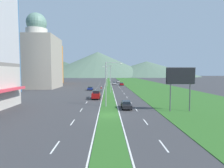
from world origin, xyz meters
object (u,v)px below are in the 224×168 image
object	(u,v)px
street_lamp_near	(108,81)
car_2	(122,84)
pickup_truck_0	(96,95)
car_1	(114,83)
street_lamp_mid	(110,77)
street_lamp_far	(108,74)
car_4	(126,105)
motorcycle_rider	(101,89)
car_3	(118,81)
car_0	(90,88)
billboard_roadside	(181,78)

from	to	relation	value
street_lamp_near	car_2	size ratio (longest dim) A/B	2.23
car_2	pickup_truck_0	xyz separation A→B (m)	(-10.32, -46.11, 0.22)
pickup_truck_0	street_lamp_near	bearing A→B (deg)	-164.39
car_2	car_1	bearing A→B (deg)	-151.68
street_lamp_near	street_lamp_mid	xyz separation A→B (m)	(0.62, 24.51, -0.01)
street_lamp_mid	street_lamp_far	world-z (taller)	street_lamp_far
street_lamp_near	street_lamp_far	distance (m)	49.06
car_4	pickup_truck_0	world-z (taller)	pickup_truck_0
street_lamp_mid	motorcycle_rider	bearing A→B (deg)	124.97
car_3	motorcycle_rider	size ratio (longest dim) A/B	2.17
street_lamp_near	car_0	xyz separation A→B (m)	(-6.85, 33.03, -4.53)
street_lamp_mid	motorcycle_rider	xyz separation A→B (m)	(-3.07, 4.38, -4.49)
car_0	car_3	bearing A→B (deg)	-15.06
car_2	car_3	xyz separation A→B (m)	(-0.17, 27.59, 0.01)
street_lamp_far	billboard_roadside	size ratio (longest dim) A/B	1.32
car_1	car_3	bearing A→B (deg)	170.05
car_3	car_0	bearing A→B (deg)	-15.06
street_lamp_near	motorcycle_rider	distance (m)	29.34
street_lamp_near	car_0	bearing A→B (deg)	101.72
billboard_roadside	car_4	xyz separation A→B (m)	(-9.20, 2.96, -5.20)
street_lamp_near	motorcycle_rider	world-z (taller)	street_lamp_near
street_lamp_near	car_4	xyz separation A→B (m)	(3.53, -1.96, -4.50)
street_lamp_mid	car_3	world-z (taller)	street_lamp_mid
car_0	pickup_truck_0	world-z (taller)	pickup_truck_0
car_1	billboard_roadside	bearing A→B (deg)	7.64
car_0	car_1	world-z (taller)	car_1
street_lamp_mid	car_4	world-z (taller)	street_lamp_mid
car_1	car_4	size ratio (longest dim) A/B	0.94
billboard_roadside	car_0	size ratio (longest dim) A/B	1.94
car_3	car_4	world-z (taller)	car_3
street_lamp_near	street_lamp_far	bearing A→B (deg)	90.05
pickup_truck_0	street_lamp_far	bearing A→B (deg)	-4.59
car_1	street_lamp_far	bearing A→B (deg)	-13.02
car_0	car_3	world-z (taller)	car_3
car_2	car_4	xyz separation A→B (m)	(-3.70, -59.13, -0.02)
car_4	pickup_truck_0	distance (m)	14.61
street_lamp_mid	car_1	size ratio (longest dim) A/B	2.11
motorcycle_rider	car_0	bearing A→B (deg)	46.77
street_lamp_mid	car_1	distance (m)	40.02
motorcycle_rider	billboard_roadside	bearing A→B (deg)	-155.83
car_4	pickup_truck_0	size ratio (longest dim) A/B	0.84
street_lamp_near	car_2	distance (m)	57.80
car_2	street_lamp_far	bearing A→B (deg)	-41.88
street_lamp_far	car_2	xyz separation A→B (m)	(7.27, 8.11, -5.10)
pickup_truck_0	car_4	bearing A→B (deg)	-153.05
street_lamp_near	car_3	size ratio (longest dim) A/B	2.07
billboard_roadside	car_2	distance (m)	62.54
car_4	billboard_roadside	bearing A→B (deg)	72.18
street_lamp_near	car_0	distance (m)	34.04
motorcycle_rider	street_lamp_near	bearing A→B (deg)	-175.16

